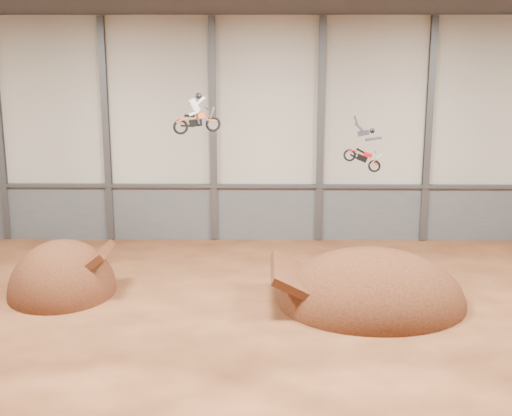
{
  "coord_description": "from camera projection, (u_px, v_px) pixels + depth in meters",
  "views": [
    {
      "loc": [
        -0.09,
        -29.19,
        13.03
      ],
      "look_at": [
        -0.53,
        4.0,
        4.79
      ],
      "focal_mm": 50.0,
      "sensor_mm": 36.0,
      "label": 1
    }
  ],
  "objects": [
    {
      "name": "steel_column_0",
      "position": [
        0.0,
        131.0,
        44.35
      ],
      "size": [
        0.4,
        0.36,
        13.9
      ],
      "primitive_type": "cube",
      "color": "#47494F",
      "rests_on": "ground"
    },
    {
      "name": "fmx_rider_a",
      "position": [
        197.0,
        111.0,
        34.97
      ],
      "size": [
        2.61,
        1.49,
        2.25
      ],
      "primitive_type": null,
      "rotation": [
        0.0,
        -0.05,
        0.25
      ],
      "color": "#F1491A"
    },
    {
      "name": "fmx_rider_b",
      "position": [
        360.0,
        144.0,
        33.69
      ],
      "size": [
        3.16,
        1.15,
        2.9
      ],
      "primitive_type": null,
      "rotation": [
        0.0,
        0.39,
        -0.15
      ],
      "color": "red"
    },
    {
      "name": "back_wall",
      "position": [
        267.0,
        131.0,
        44.33
      ],
      "size": [
        40.0,
        0.1,
        14.0
      ],
      "primitive_type": "cube",
      "color": "beige",
      "rests_on": "ground"
    },
    {
      "name": "floor",
      "position": [
        267.0,
        335.0,
        31.46
      ],
      "size": [
        40.0,
        40.0,
        0.0
      ],
      "primitive_type": "plane",
      "color": "#552B16",
      "rests_on": "ground"
    },
    {
      "name": "steel_rail",
      "position": [
        267.0,
        186.0,
        44.92
      ],
      "size": [
        39.8,
        0.35,
        0.2
      ],
      "primitive_type": "cube",
      "color": "#47494F",
      "rests_on": "lower_band_back"
    },
    {
      "name": "steel_column_1",
      "position": [
        106.0,
        131.0,
        44.27
      ],
      "size": [
        0.4,
        0.36,
        13.9
      ],
      "primitive_type": "cube",
      "color": "#47494F",
      "rests_on": "ground"
    },
    {
      "name": "ceiling",
      "position": [
        268.0,
        6.0,
        28.09
      ],
      "size": [
        40.0,
        40.0,
        0.0
      ],
      "primitive_type": "plane",
      "color": "black",
      "rests_on": "back_wall"
    },
    {
      "name": "steel_column_3",
      "position": [
        321.0,
        132.0,
        44.09
      ],
      "size": [
        0.4,
        0.36,
        13.9
      ],
      "primitive_type": "cube",
      "color": "#47494F",
      "rests_on": "ground"
    },
    {
      "name": "lower_band_back",
      "position": [
        266.0,
        213.0,
        45.5
      ],
      "size": [
        39.8,
        0.18,
        3.5
      ],
      "primitive_type": "cube",
      "color": "#55585D",
      "rests_on": "ground"
    },
    {
      "name": "takeoff_ramp",
      "position": [
        63.0,
        292.0,
        36.58
      ],
      "size": [
        5.41,
        6.24,
        5.41
      ],
      "primitive_type": "ellipsoid",
      "color": "#38190E",
      "rests_on": "ground"
    },
    {
      "name": "steel_column_2",
      "position": [
        213.0,
        131.0,
        44.18
      ],
      "size": [
        0.4,
        0.36,
        13.9
      ],
      "primitive_type": "cube",
      "color": "#47494F",
      "rests_on": "ground"
    },
    {
      "name": "landing_ramp",
      "position": [
        371.0,
        303.0,
        35.11
      ],
      "size": [
        9.22,
        8.15,
        5.32
      ],
      "primitive_type": "ellipsoid",
      "color": "#38190E",
      "rests_on": "ground"
    },
    {
      "name": "steel_column_4",
      "position": [
        428.0,
        132.0,
        44.01
      ],
      "size": [
        0.4,
        0.36,
        13.9
      ],
      "primitive_type": "cube",
      "color": "#47494F",
      "rests_on": "ground"
    }
  ]
}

